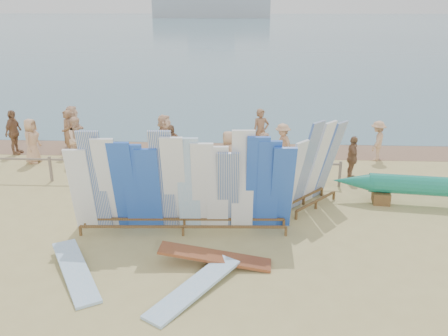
# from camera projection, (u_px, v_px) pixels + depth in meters

# --- Properties ---
(ground) EXTENTS (160.00, 160.00, 0.00)m
(ground) POSITION_uv_depth(u_px,v_px,m) (147.00, 221.00, 13.65)
(ground) COLOR tan
(ground) RESTS_ON ground
(ocean) EXTENTS (320.00, 240.00, 0.02)m
(ocean) POSITION_uv_depth(u_px,v_px,m) (240.00, 24.00, 134.23)
(ocean) COLOR #44687A
(ocean) RESTS_ON ground
(wet_sand_strip) EXTENTS (40.00, 2.60, 0.01)m
(wet_sand_strip) POSITION_uv_depth(u_px,v_px,m) (181.00, 148.00, 20.43)
(wet_sand_strip) COLOR #816049
(wet_sand_strip) RESTS_ON ground
(distant_ship) EXTENTS (45.00, 8.00, 14.00)m
(distant_ship) POSITION_uv_depth(u_px,v_px,m) (212.00, 3.00, 182.04)
(distant_ship) COLOR #999EA3
(distant_ship) RESTS_ON ocean
(fence) EXTENTS (12.08, 0.08, 0.90)m
(fence) POSITION_uv_depth(u_px,v_px,m) (164.00, 166.00, 16.27)
(fence) COLOR #7E6E5F
(fence) RESTS_ON ground
(main_surfboard_rack) EXTENTS (5.96, 1.14, 2.97)m
(main_surfboard_rack) POSITION_uv_depth(u_px,v_px,m) (182.00, 187.00, 12.56)
(main_surfboard_rack) COLOR brown
(main_surfboard_rack) RESTS_ON ground
(side_surfboard_rack) EXTENTS (2.15, 2.34, 2.81)m
(side_surfboard_rack) POSITION_uv_depth(u_px,v_px,m) (312.00, 168.00, 14.18)
(side_surfboard_rack) COLOR brown
(side_surfboard_rack) RESTS_ON ground
(outrigger_canoe) EXTENTS (6.75, 1.37, 0.96)m
(outrigger_canoe) POSITION_uv_depth(u_px,v_px,m) (445.00, 188.00, 14.40)
(outrigger_canoe) COLOR brown
(outrigger_canoe) RESTS_ON ground
(vendor_table) EXTENTS (1.10, 0.95, 1.22)m
(vendor_table) POSITION_uv_depth(u_px,v_px,m) (271.00, 206.00, 13.65)
(vendor_table) COLOR brown
(vendor_table) RESTS_ON ground
(flat_board_b) EXTENTS (1.95, 2.56, 0.22)m
(flat_board_b) POSITION_uv_depth(u_px,v_px,m) (194.00, 292.00, 10.30)
(flat_board_b) COLOR #90BDE6
(flat_board_b) RESTS_ON ground
(flat_board_c) EXTENTS (2.71, 0.69, 0.42)m
(flat_board_c) POSITION_uv_depth(u_px,v_px,m) (215.00, 264.00, 11.39)
(flat_board_c) COLOR brown
(flat_board_c) RESTS_ON ground
(flat_board_a) EXTENTS (1.88, 2.60, 0.26)m
(flat_board_a) POSITION_uv_depth(u_px,v_px,m) (76.00, 276.00, 10.92)
(flat_board_a) COLOR #90BDE6
(flat_board_a) RESTS_ON ground
(beach_chair_left) EXTENTS (0.63, 0.65, 0.95)m
(beach_chair_left) POSITION_uv_depth(u_px,v_px,m) (168.00, 168.00, 17.11)
(beach_chair_left) COLOR #AC1215
(beach_chair_left) RESTS_ON ground
(beach_chair_right) EXTENTS (0.63, 0.65, 0.91)m
(beach_chair_right) POSITION_uv_depth(u_px,v_px,m) (233.00, 165.00, 17.51)
(beach_chair_right) COLOR #AC1215
(beach_chair_right) RESTS_ON ground
(stroller) EXTENTS (0.73, 0.86, 1.01)m
(stroller) POSITION_uv_depth(u_px,v_px,m) (255.00, 163.00, 17.33)
(stroller) COLOR #AC1215
(stroller) RESTS_ON ground
(beachgoer_8) EXTENTS (0.90, 0.79, 1.68)m
(beachgoer_8) POSITION_uv_depth(u_px,v_px,m) (265.00, 156.00, 16.59)
(beachgoer_8) COLOR beige
(beachgoer_8) RESTS_ON ground
(beachgoer_4) EXTENTS (0.99, 0.44, 1.68)m
(beachgoer_4) POSITION_uv_depth(u_px,v_px,m) (171.00, 147.00, 17.72)
(beachgoer_4) COLOR #8C6042
(beachgoer_4) RESTS_ON ground
(beachgoer_11) EXTENTS (1.38, 1.70, 1.81)m
(beachgoer_11) POSITION_uv_depth(u_px,v_px,m) (73.00, 126.00, 20.32)
(beachgoer_11) COLOR beige
(beachgoer_11) RESTS_ON ground
(beachgoer_0) EXTENTS (0.47, 0.89, 1.75)m
(beachgoer_0) POSITION_uv_depth(u_px,v_px,m) (32.00, 141.00, 18.34)
(beachgoer_0) COLOR tan
(beachgoer_0) RESTS_ON ground
(beachgoer_1) EXTENTS (0.68, 0.77, 1.86)m
(beachgoer_1) POSITION_uv_depth(u_px,v_px,m) (68.00, 133.00, 19.24)
(beachgoer_1) COLOR #8C6042
(beachgoer_1) RESTS_ON ground
(beachgoer_7) EXTENTS (0.78, 0.58, 1.90)m
(beachgoer_7) POSITION_uv_depth(u_px,v_px,m) (261.00, 132.00, 19.32)
(beachgoer_7) COLOR #8C6042
(beachgoer_7) RESTS_ON ground
(beachgoer_5) EXTENTS (0.66, 1.74, 1.85)m
(beachgoer_5) POSITION_uv_depth(u_px,v_px,m) (165.00, 137.00, 18.61)
(beachgoer_5) COLOR beige
(beachgoer_5) RESTS_ON ground
(beachgoer_extra_1) EXTENTS (0.55, 1.11, 1.84)m
(beachgoer_extra_1) POSITION_uv_depth(u_px,v_px,m) (14.00, 132.00, 19.34)
(beachgoer_extra_1) COLOR #8C6042
(beachgoer_extra_1) RESTS_ON ground
(beachgoer_extra_0) EXTENTS (0.84, 1.11, 1.59)m
(beachgoer_extra_0) POSITION_uv_depth(u_px,v_px,m) (377.00, 141.00, 18.63)
(beachgoer_extra_0) COLOR tan
(beachgoer_extra_0) RESTS_ON ground
(beachgoer_6) EXTENTS (0.43, 0.83, 1.67)m
(beachgoer_6) POSITION_uv_depth(u_px,v_px,m) (229.00, 154.00, 16.91)
(beachgoer_6) COLOR tan
(beachgoer_6) RESTS_ON ground
(beachgoer_10) EXTENTS (0.45, 0.95, 1.58)m
(beachgoer_10) POSITION_uv_depth(u_px,v_px,m) (352.00, 158.00, 16.57)
(beachgoer_10) COLOR #8C6042
(beachgoer_10) RESTS_ON ground
(beachgoer_2) EXTENTS (0.90, 0.95, 1.82)m
(beachgoer_2) POSITION_uv_depth(u_px,v_px,m) (78.00, 140.00, 18.33)
(beachgoer_2) COLOR beige
(beachgoer_2) RESTS_ON ground
(beachgoer_9) EXTENTS (0.85, 1.12, 1.61)m
(beachgoer_9) POSITION_uv_depth(u_px,v_px,m) (283.00, 144.00, 18.14)
(beachgoer_9) COLOR tan
(beachgoer_9) RESTS_ON ground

